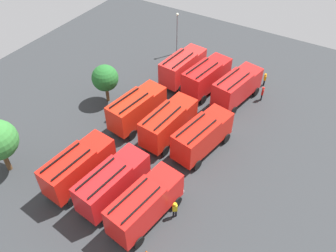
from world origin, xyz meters
The scene contains 16 objects.
ground_plane centered at (0.00, 0.00, 0.00)m, with size 56.27×56.27×0.00m, color #2D3033.
fire_truck_0 centered at (-9.68, -3.73, 2.15)m, with size 7.47×3.56×3.88m.
fire_truck_1 centered at (-0.07, -4.01, 2.15)m, with size 7.52×3.76×3.88m.
fire_truck_2 centered at (9.24, -3.73, 2.15)m, with size 7.52×3.78×3.88m.
fire_truck_3 centered at (-9.30, -0.11, 2.15)m, with size 7.42×3.39×3.88m.
fire_truck_4 centered at (-0.16, -0.17, 2.15)m, with size 7.39×3.27×3.88m.
fire_truck_5 centered at (9.31, 0.23, 2.15)m, with size 7.49×3.63×3.88m.
fire_truck_6 centered at (-9.48, 3.65, 2.15)m, with size 7.39×3.27×3.88m.
fire_truck_7 centered at (0.04, 3.93, 2.15)m, with size 7.45×3.49×3.88m.
fire_truck_8 centered at (9.71, 3.75, 2.15)m, with size 7.39×3.27×3.88m.
firefighter_0 centered at (-0.93, 6.58, 1.02)m, with size 0.48×0.46×1.80m.
firefighter_1 centered at (14.24, -5.53, 0.92)m, with size 0.48×0.39×1.66m.
firefighter_2 centered at (11.15, -6.32, 1.02)m, with size 0.46×0.31×1.80m.
firefighter_3 centered at (-8.20, -5.69, 1.02)m, with size 0.45×0.48×1.80m.
tree_1 centered at (1.49, 9.34, 3.20)m, with size 3.07×3.07×4.76m.
lamppost centered at (15.20, 7.83, 3.56)m, with size 0.36×0.36×6.02m.
Camera 1 is at (-22.87, -13.96, 25.88)m, focal length 37.13 mm.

